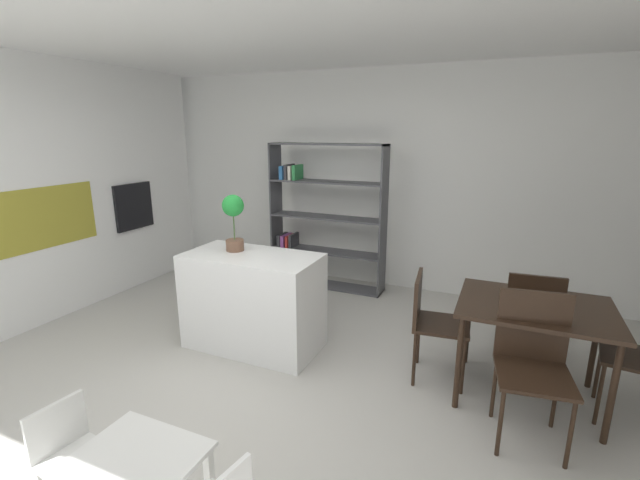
{
  "coord_description": "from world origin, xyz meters",
  "views": [
    {
      "loc": [
        1.71,
        -2.52,
        2.0
      ],
      "look_at": [
        0.27,
        0.75,
        1.07
      ],
      "focal_mm": 24.15,
      "sensor_mm": 36.0,
      "label": 1
    }
  ],
  "objects_px": {
    "open_bookshelf": "(321,215)",
    "dining_chair_island_side": "(431,316)",
    "child_table": "(136,470)",
    "child_chair_left": "(69,450)",
    "dining_chair_far": "(531,310)",
    "kitchen_island": "(253,301)",
    "dining_chair_near": "(533,354)",
    "built_in_oven": "(134,206)",
    "dining_table": "(534,316)",
    "potted_plant_on_island": "(233,216)"
  },
  "relations": [
    {
      "from": "child_chair_left",
      "to": "dining_table",
      "type": "relative_size",
      "value": 0.53
    },
    {
      "from": "open_bookshelf",
      "to": "dining_chair_far",
      "type": "height_order",
      "value": "open_bookshelf"
    },
    {
      "from": "child_chair_left",
      "to": "dining_chair_island_side",
      "type": "distance_m",
      "value": 2.57
    },
    {
      "from": "open_bookshelf",
      "to": "child_chair_left",
      "type": "bearing_deg",
      "value": -88.3
    },
    {
      "from": "dining_chair_island_side",
      "to": "potted_plant_on_island",
      "type": "bearing_deg",
      "value": 85.94
    },
    {
      "from": "built_in_oven",
      "to": "kitchen_island",
      "type": "relative_size",
      "value": 0.47
    },
    {
      "from": "kitchen_island",
      "to": "potted_plant_on_island",
      "type": "xyz_separation_m",
      "value": [
        -0.21,
        0.06,
        0.77
      ]
    },
    {
      "from": "built_in_oven",
      "to": "open_bookshelf",
      "type": "relative_size",
      "value": 0.32
    },
    {
      "from": "child_table",
      "to": "child_chair_left",
      "type": "height_order",
      "value": "child_chair_left"
    },
    {
      "from": "open_bookshelf",
      "to": "dining_chair_far",
      "type": "relative_size",
      "value": 2.07
    },
    {
      "from": "dining_table",
      "to": "kitchen_island",
      "type": "bearing_deg",
      "value": -176.53
    },
    {
      "from": "kitchen_island",
      "to": "dining_chair_far",
      "type": "bearing_deg",
      "value": 13.81
    },
    {
      "from": "open_bookshelf",
      "to": "dining_chair_near",
      "type": "distance_m",
      "value": 3.16
    },
    {
      "from": "kitchen_island",
      "to": "open_bookshelf",
      "type": "height_order",
      "value": "open_bookshelf"
    },
    {
      "from": "kitchen_island",
      "to": "open_bookshelf",
      "type": "relative_size",
      "value": 0.67
    },
    {
      "from": "built_in_oven",
      "to": "child_chair_left",
      "type": "relative_size",
      "value": 1.02
    },
    {
      "from": "dining_chair_far",
      "to": "child_table",
      "type": "bearing_deg",
      "value": 49.64
    },
    {
      "from": "dining_chair_island_side",
      "to": "child_table",
      "type": "bearing_deg",
      "value": 146.16
    },
    {
      "from": "dining_table",
      "to": "potted_plant_on_island",
      "type": "bearing_deg",
      "value": -178.16
    },
    {
      "from": "built_in_oven",
      "to": "dining_chair_island_side",
      "type": "height_order",
      "value": "built_in_oven"
    },
    {
      "from": "child_chair_left",
      "to": "dining_chair_near",
      "type": "height_order",
      "value": "dining_chair_near"
    },
    {
      "from": "open_bookshelf",
      "to": "dining_chair_far",
      "type": "distance_m",
      "value": 2.71
    },
    {
      "from": "dining_chair_far",
      "to": "built_in_oven",
      "type": "bearing_deg",
      "value": -7.23
    },
    {
      "from": "kitchen_island",
      "to": "child_chair_left",
      "type": "xyz_separation_m",
      "value": [
        0.03,
        -1.9,
        -0.14
      ]
    },
    {
      "from": "kitchen_island",
      "to": "open_bookshelf",
      "type": "bearing_deg",
      "value": 92.58
    },
    {
      "from": "child_table",
      "to": "dining_table",
      "type": "height_order",
      "value": "dining_table"
    },
    {
      "from": "open_bookshelf",
      "to": "child_table",
      "type": "height_order",
      "value": "open_bookshelf"
    },
    {
      "from": "open_bookshelf",
      "to": "dining_chair_island_side",
      "type": "bearing_deg",
      "value": -44.08
    },
    {
      "from": "kitchen_island",
      "to": "dining_table",
      "type": "xyz_separation_m",
      "value": [
        2.33,
        0.14,
        0.22
      ]
    },
    {
      "from": "open_bookshelf",
      "to": "child_table",
      "type": "distance_m",
      "value": 3.74
    },
    {
      "from": "dining_chair_near",
      "to": "dining_chair_island_side",
      "type": "xyz_separation_m",
      "value": [
        -0.72,
        0.41,
        -0.04
      ]
    },
    {
      "from": "potted_plant_on_island",
      "to": "child_chair_left",
      "type": "relative_size",
      "value": 0.92
    },
    {
      "from": "child_table",
      "to": "potted_plant_on_island",
      "type": "bearing_deg",
      "value": 110.74
    },
    {
      "from": "kitchen_island",
      "to": "dining_chair_near",
      "type": "bearing_deg",
      "value": -6.93
    },
    {
      "from": "child_chair_left",
      "to": "dining_chair_far",
      "type": "relative_size",
      "value": 0.64
    },
    {
      "from": "built_in_oven",
      "to": "dining_chair_far",
      "type": "bearing_deg",
      "value": -2.92
    },
    {
      "from": "built_in_oven",
      "to": "dining_table",
      "type": "relative_size",
      "value": 0.54
    },
    {
      "from": "kitchen_island",
      "to": "dining_chair_island_side",
      "type": "xyz_separation_m",
      "value": [
        1.59,
        0.13,
        0.09
      ]
    },
    {
      "from": "dining_table",
      "to": "child_table",
      "type": "bearing_deg",
      "value": -131.31
    },
    {
      "from": "open_bookshelf",
      "to": "dining_table",
      "type": "distance_m",
      "value": 2.9
    },
    {
      "from": "child_chair_left",
      "to": "dining_chair_far",
      "type": "bearing_deg",
      "value": -36.07
    },
    {
      "from": "potted_plant_on_island",
      "to": "dining_chair_island_side",
      "type": "bearing_deg",
      "value": 2.28
    },
    {
      "from": "dining_chair_far",
      "to": "open_bookshelf",
      "type": "bearing_deg",
      "value": -30.23
    },
    {
      "from": "open_bookshelf",
      "to": "dining_table",
      "type": "bearing_deg",
      "value": -33.72
    },
    {
      "from": "child_chair_left",
      "to": "dining_chair_near",
      "type": "distance_m",
      "value": 2.81
    },
    {
      "from": "built_in_oven",
      "to": "potted_plant_on_island",
      "type": "distance_m",
      "value": 2.18
    },
    {
      "from": "child_chair_left",
      "to": "kitchen_island",
      "type": "bearing_deg",
      "value": 7.84
    },
    {
      "from": "open_bookshelf",
      "to": "dining_chair_far",
      "type": "bearing_deg",
      "value": -25.93
    },
    {
      "from": "dining_chair_near",
      "to": "potted_plant_on_island",
      "type": "bearing_deg",
      "value": 164.75
    },
    {
      "from": "dining_chair_island_side",
      "to": "dining_chair_near",
      "type": "bearing_deg",
      "value": -126.02
    }
  ]
}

